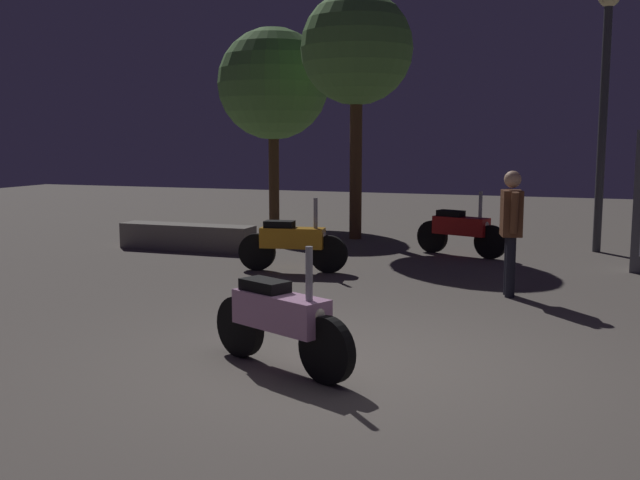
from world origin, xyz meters
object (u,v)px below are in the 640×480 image
person_rider_beside (511,223)px  streetlamp_near (605,83)px  motorcycle_red_parked_left (461,230)px  motorcycle_orange_parked_right (292,243)px  motorcycle_pink_foreground (280,320)px

person_rider_beside → streetlamp_near: bearing=62.9°
motorcycle_red_parked_left → person_rider_beside: bearing=-50.7°
motorcycle_orange_parked_right → person_rider_beside: 3.34m
motorcycle_pink_foreground → streetlamp_near: streetlamp_near is taller
person_rider_beside → motorcycle_red_parked_left: bearing=96.9°
motorcycle_red_parked_left → streetlamp_near: size_ratio=0.35×
motorcycle_pink_foreground → streetlamp_near: bearing=96.7°
motorcycle_red_parked_left → person_rider_beside: (1.11, -3.06, 0.50)m
motorcycle_orange_parked_right → streetlamp_near: bearing=31.5°
streetlamp_near → motorcycle_pink_foreground: bearing=-108.0°
motorcycle_pink_foreground → motorcycle_red_parked_left: bearing=111.0°
motorcycle_orange_parked_right → person_rider_beside: person_rider_beside is taller
streetlamp_near → motorcycle_orange_parked_right: bearing=-139.8°
motorcycle_pink_foreground → motorcycle_orange_parked_right: (-1.67, 4.43, 0.00)m
motorcycle_pink_foreground → person_rider_beside: size_ratio=0.98×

